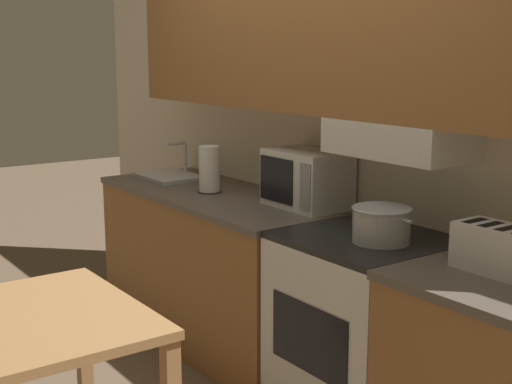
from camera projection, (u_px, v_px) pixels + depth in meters
name	position (u px, v px, depth m)	size (l,w,h in m)	color
ground_plane	(337.00, 365.00, 3.96)	(16.00, 16.00, 0.00)	brown
wall_back	(335.00, 97.00, 3.62)	(5.49, 0.38, 2.55)	silver
lower_counter_main	(218.00, 267.00, 4.22)	(1.74, 0.70, 0.91)	#936033
stove_range	(365.00, 332.00, 3.25)	(0.70, 0.67, 0.91)	silver
cooking_pot	(381.00, 224.00, 3.05)	(0.34, 0.26, 0.15)	#B7BABF
microwave	(307.00, 179.00, 3.73)	(0.44, 0.30, 0.30)	silver
toaster	(498.00, 249.00, 2.63)	(0.32, 0.18, 0.18)	silver
sink_basin	(169.00, 175.00, 4.60)	(0.44, 0.32, 0.23)	#B7BABF
paper_towel_roll	(209.00, 169.00, 4.12)	(0.14, 0.14, 0.27)	black
dining_table	(31.00, 349.00, 2.58)	(0.87, 0.79, 0.78)	#B27F4C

